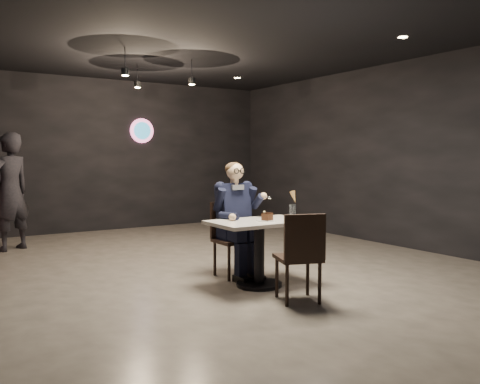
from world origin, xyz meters
TOP-DOWN VIEW (x-y plane):
  - floor at (0.00, 0.00)m, footprint 9.00×9.00m
  - wall_sign at (0.80, 4.47)m, footprint 0.50×0.06m
  - pendant_lights at (0.00, 2.00)m, footprint 1.40×1.20m
  - main_table at (0.12, -0.79)m, footprint 1.10×0.70m
  - chair_far at (0.12, -0.24)m, footprint 0.42×0.46m
  - chair_near at (0.12, -1.48)m, footprint 0.55×0.57m
  - seated_man at (0.12, -0.24)m, footprint 0.60×0.80m
  - dessert_plate at (0.15, -0.87)m, footprint 0.21×0.21m
  - cake_slice at (0.16, -0.89)m, footprint 0.13×0.12m
  - mint_leaf at (0.17, -0.87)m, footprint 0.06×0.04m
  - sundae_glass at (0.53, -0.87)m, footprint 0.07×0.07m
  - wafer_cone at (0.57, -0.85)m, footprint 0.09×0.09m
  - passerby at (-1.92, 3.12)m, footprint 0.80×0.71m

SIDE VIEW (x-z plane):
  - floor at x=0.00m, z-range 0.00..0.00m
  - main_table at x=0.12m, z-range 0.00..0.75m
  - chair_far at x=0.12m, z-range 0.00..0.92m
  - chair_near at x=0.12m, z-range 0.00..0.92m
  - seated_man at x=0.12m, z-range 0.00..1.44m
  - dessert_plate at x=0.15m, z-range 0.75..0.76m
  - cake_slice at x=0.16m, z-range 0.76..0.84m
  - sundae_glass at x=0.53m, z-range 0.75..0.92m
  - mint_leaf at x=0.17m, z-range 0.84..0.85m
  - passerby at x=-1.92m, z-range 0.00..1.85m
  - wafer_cone at x=0.57m, z-range 0.93..1.07m
  - wall_sign at x=0.80m, z-range 1.75..2.25m
  - pendant_lights at x=0.00m, z-range 2.70..3.06m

